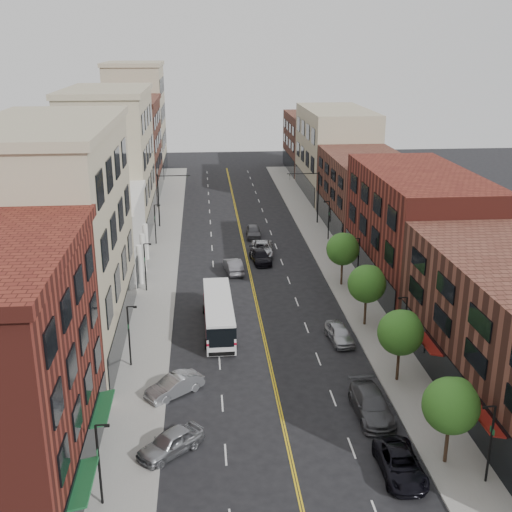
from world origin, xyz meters
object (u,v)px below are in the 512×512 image
object	(u,v)px
car_parked_near	(400,464)
car_lane_c	(253,231)
city_bus	(218,312)
car_parked_mid	(372,405)
car_lane_behind	(233,266)
car_angle_a	(171,442)
car_parked_far	(339,333)
car_lane_a	(260,257)
car_lane_b	(262,249)
car_angle_b	(175,386)

from	to	relation	value
car_parked_near	car_lane_c	world-z (taller)	car_lane_c
city_bus	car_parked_mid	size ratio (longest dim) A/B	1.96
car_parked_near	car_lane_behind	world-z (taller)	car_lane_behind
car_parked_near	car_lane_c	distance (m)	49.21
car_parked_near	car_parked_mid	size ratio (longest dim) A/B	0.91
car_angle_a	car_parked_far	world-z (taller)	car_angle_a
car_parked_mid	car_parked_near	bearing A→B (deg)	-90.17
car_lane_behind	car_parked_near	bearing A→B (deg)	95.45
car_parked_near	car_lane_a	xyz separation A→B (m)	(-4.75, 38.89, -0.01)
car_lane_b	car_lane_c	world-z (taller)	car_lane_b
car_parked_far	car_lane_b	xyz separation A→B (m)	(-4.41, 23.76, 0.04)
car_parked_mid	car_lane_b	xyz separation A→B (m)	(-4.23, 35.20, -0.04)
city_bus	car_parked_mid	bearing A→B (deg)	-56.55
city_bus	car_parked_near	distance (m)	23.40
car_lane_behind	car_lane_b	xyz separation A→B (m)	(3.74, 5.84, 0.00)
car_angle_b	car_parked_near	size ratio (longest dim) A/B	0.86
car_lane_behind	car_angle_b	bearing A→B (deg)	70.34
car_parked_near	car_lane_behind	distance (m)	36.61
city_bus	car_parked_mid	world-z (taller)	city_bus
city_bus	car_parked_mid	xyz separation A→B (m)	(10.04, -14.71, -0.83)
city_bus	car_lane_b	bearing A→B (deg)	73.29
city_bus	car_lane_c	size ratio (longest dim) A/B	2.45
car_lane_b	car_lane_behind	bearing A→B (deg)	-117.31
car_angle_a	car_parked_near	distance (m)	14.04
car_lane_a	car_lane_c	world-z (taller)	car_lane_c
car_parked_mid	car_lane_b	size ratio (longest dim) A/B	1.01
city_bus	car_parked_mid	distance (m)	17.83
car_angle_a	car_lane_behind	distance (m)	32.95
car_angle_a	car_parked_mid	world-z (taller)	car_parked_mid
car_parked_mid	car_lane_behind	size ratio (longest dim) A/B	1.20
car_lane_b	car_parked_near	bearing A→B (deg)	-78.75
car_lane_a	car_lane_b	xyz separation A→B (m)	(0.44, 2.67, 0.08)
car_parked_mid	car_parked_far	distance (m)	11.45
car_lane_a	car_lane_b	size ratio (longest dim) A/B	0.86
car_parked_mid	car_lane_c	world-z (taller)	car_parked_mid
car_parked_far	car_lane_c	world-z (taller)	car_lane_c
car_angle_a	car_lane_behind	xyz separation A→B (m)	(5.60, 32.47, 0.01)
car_parked_near	car_parked_mid	distance (m)	6.36
car_angle_a	car_lane_c	world-z (taller)	car_lane_c
city_bus	car_parked_far	size ratio (longest dim) A/B	2.53
car_angle_a	car_lane_c	size ratio (longest dim) A/B	0.99
car_angle_a	car_parked_far	distance (m)	20.02
car_angle_a	car_angle_b	size ratio (longest dim) A/B	1.02
city_bus	car_lane_b	distance (m)	21.32
car_lane_behind	car_lane_c	size ratio (longest dim) A/B	1.04
car_lane_behind	car_lane_c	bearing A→B (deg)	-111.23
car_angle_b	car_parked_mid	bearing A→B (deg)	36.14
car_parked_far	car_parked_near	bearing A→B (deg)	-95.60
car_parked_near	car_lane_b	size ratio (longest dim) A/B	0.91
car_lane_behind	car_lane_b	distance (m)	6.94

